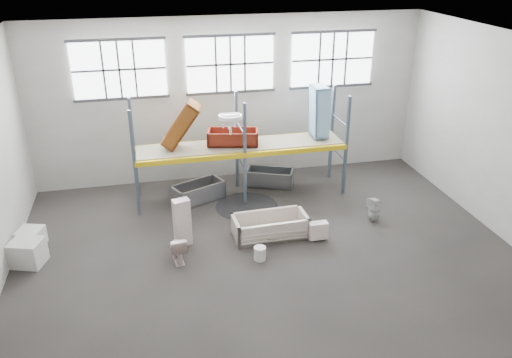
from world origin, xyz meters
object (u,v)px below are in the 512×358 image
object	(u,v)px
bucket	(260,253)
carton_near	(28,253)
cistern_tall	(182,222)
toilet_white	(374,209)
toilet_beige	(177,248)
steel_tub_right	(270,177)
steel_tub_left	(198,192)
bathtub_beige	(270,226)
blue_tub_upright	(319,111)
rust_tub_flat	(233,137)

from	to	relation	value
bucket	carton_near	distance (m)	5.43
cistern_tall	carton_near	distance (m)	3.63
cistern_tall	toilet_white	world-z (taller)	cistern_tall
toilet_beige	steel_tub_right	xyz separation A→B (m)	(3.15, 3.56, -0.08)
toilet_beige	cistern_tall	bearing A→B (deg)	-111.06
steel_tub_left	steel_tub_right	world-z (taller)	steel_tub_left
bathtub_beige	steel_tub_left	world-z (taller)	bathtub_beige
bathtub_beige	steel_tub_left	distance (m)	2.85
cistern_tall	toilet_white	size ratio (longest dim) A/B	1.79
toilet_beige	bucket	xyz separation A→B (m)	(1.90, -0.39, -0.17)
toilet_white	cistern_tall	bearing A→B (deg)	-114.10
toilet_beige	toilet_white	distance (m)	5.39
toilet_white	bucket	size ratio (longest dim) A/B	2.05
bathtub_beige	toilet_beige	size ratio (longest dim) A/B	2.79
steel_tub_left	blue_tub_upright	world-z (taller)	blue_tub_upright
cistern_tall	bucket	size ratio (longest dim) A/B	3.67
blue_tub_upright	toilet_white	bearing A→B (deg)	-71.87
steel_tub_left	steel_tub_right	size ratio (longest dim) A/B	1.03
toilet_white	steel_tub_left	xyz separation A→B (m)	(-4.47, 2.27, -0.08)
cistern_tall	steel_tub_right	world-z (taller)	cistern_tall
bucket	cistern_tall	bearing A→B (deg)	147.16
steel_tub_right	rust_tub_flat	xyz separation A→B (m)	(-1.20, -0.36, 1.56)
toilet_beige	blue_tub_upright	xyz separation A→B (m)	(4.52, 3.24, 2.06)
bathtub_beige	toilet_beige	xyz separation A→B (m)	(-2.41, -0.63, 0.06)
cistern_tall	steel_tub_right	bearing A→B (deg)	29.32
steel_tub_right	carton_near	size ratio (longest dim) A/B	2.00
rust_tub_flat	blue_tub_upright	bearing A→B (deg)	0.84
toilet_beige	carton_near	bearing A→B (deg)	-16.47
toilet_beige	bathtub_beige	bearing A→B (deg)	-171.15
bathtub_beige	cistern_tall	world-z (taller)	cistern_tall
toilet_beige	steel_tub_left	bearing A→B (deg)	-111.71
steel_tub_right	blue_tub_upright	world-z (taller)	blue_tub_upright
toilet_beige	carton_near	world-z (taller)	toilet_beige
rust_tub_flat	toilet_beige	bearing A→B (deg)	-121.30
toilet_white	steel_tub_left	size ratio (longest dim) A/B	0.47
rust_tub_flat	bucket	xyz separation A→B (m)	(-0.04, -3.59, -1.65)
blue_tub_upright	carton_near	world-z (taller)	blue_tub_upright
bathtub_beige	carton_near	xyz separation A→B (m)	(-5.83, 0.01, 0.03)
cistern_tall	toilet_white	xyz separation A→B (m)	(5.14, 0.04, -0.27)
steel_tub_left	carton_near	bearing A→B (deg)	-150.92
steel_tub_left	toilet_white	bearing A→B (deg)	-26.93
bathtub_beige	toilet_beige	bearing A→B (deg)	-167.03
toilet_white	toilet_beige	bearing A→B (deg)	-106.50
toilet_beige	bucket	distance (m)	1.95
steel_tub_right	carton_near	world-z (taller)	carton_near
toilet_white	bathtub_beige	bearing A→B (deg)	-112.15
bathtub_beige	steel_tub_right	size ratio (longest dim) A/B	1.33
bathtub_beige	toilet_white	bearing A→B (deg)	0.69
toilet_white	carton_near	world-z (taller)	toilet_white
toilet_beige	bucket	size ratio (longest dim) A/B	2.01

